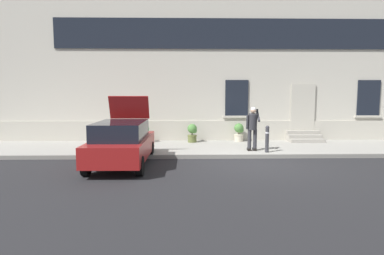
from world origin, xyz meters
The scene contains 11 objects.
ground_plane centered at (0.00, 0.00, 0.00)m, with size 80.00×80.00×0.00m, color #232326.
sidewalk centered at (0.00, 2.80, 0.07)m, with size 24.00×3.60×0.15m, color #99968E.
curb_edge centered at (0.00, 0.94, 0.07)m, with size 24.00×0.12×0.15m, color gray.
building_facade centered at (0.01, 5.29, 3.73)m, with size 24.00×1.52×7.50m.
entrance_stoop centered at (3.35, 4.23, 0.34)m, with size 1.60×0.96×0.48m.
hatchback_car_red centered at (-4.46, -0.17, 0.80)m, with size 1.83×4.09×2.34m.
bollard_near_person centered at (0.84, 1.35, 0.71)m, with size 0.15×0.15×1.04m.
person_on_phone centered at (0.34, 1.68, 1.15)m, with size 0.51×0.49×1.75m.
planter_terracotta centered at (-4.20, 3.99, 0.61)m, with size 0.44×0.44×0.86m.
planter_olive centered at (-1.98, 4.00, 0.61)m, with size 0.44×0.44×0.86m.
planter_cream centered at (0.23, 4.22, 0.61)m, with size 0.44×0.44×0.86m.
Camera 1 is at (-2.36, -11.14, 2.48)m, focal length 30.73 mm.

